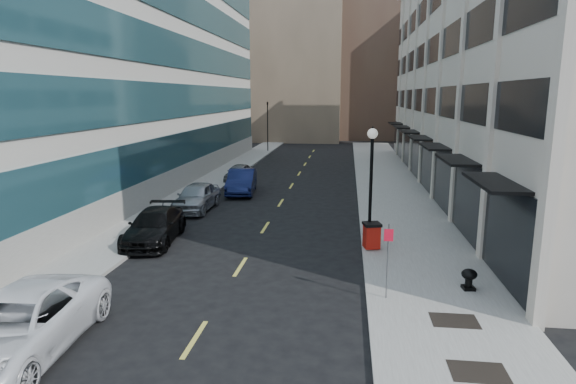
% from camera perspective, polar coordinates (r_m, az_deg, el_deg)
% --- Properties ---
extents(ground, '(160.00, 160.00, 0.00)m').
position_cam_1_polar(ground, '(13.09, -13.87, -20.72)').
color(ground, black).
rests_on(ground, ground).
extents(sidewalk_right, '(5.00, 80.00, 0.15)m').
position_cam_1_polar(sidewalk_right, '(31.22, 12.90, -1.49)').
color(sidewalk_right, gray).
rests_on(sidewalk_right, ground).
extents(sidewalk_left, '(3.00, 80.00, 0.15)m').
position_cam_1_polar(sidewalk_left, '(32.85, -12.17, -0.83)').
color(sidewalk_left, gray).
rests_on(sidewalk_left, ground).
extents(building_right, '(15.30, 46.50, 18.25)m').
position_cam_1_polar(building_right, '(39.45, 26.60, 13.29)').
color(building_right, beige).
rests_on(building_right, ground).
extents(building_left, '(16.14, 46.00, 20.00)m').
position_cam_1_polar(building_left, '(42.52, -22.06, 14.78)').
color(building_left, beige).
rests_on(building_left, ground).
extents(skyline_tan_near, '(14.00, 18.00, 28.00)m').
position_cam_1_polar(skyline_tan_near, '(79.05, 1.10, 16.57)').
color(skyline_tan_near, '#856F57').
rests_on(skyline_tan_near, ground).
extents(skyline_brown, '(12.00, 16.00, 34.00)m').
position_cam_1_polar(skyline_brown, '(83.00, 10.13, 18.24)').
color(skyline_brown, brown).
rests_on(skyline_brown, ground).
extents(skyline_tan_far, '(12.00, 14.00, 22.00)m').
position_cam_1_polar(skyline_tan_far, '(90.25, -4.74, 13.98)').
color(skyline_tan_far, '#856F57').
rests_on(skyline_tan_far, ground).
extents(skyline_stone, '(10.00, 14.00, 20.00)m').
position_cam_1_polar(skyline_stone, '(77.59, 17.76, 13.18)').
color(skyline_stone, beige).
rests_on(skyline_stone, ground).
extents(grate_mid, '(1.40, 1.00, 0.01)m').
position_cam_1_polar(grate_mid, '(13.58, 21.66, -19.22)').
color(grate_mid, black).
rests_on(grate_mid, sidewalk_right).
extents(grate_far, '(1.40, 1.00, 0.01)m').
position_cam_1_polar(grate_far, '(15.98, 19.12, -14.20)').
color(grate_far, black).
rests_on(grate_far, sidewalk_right).
extents(road_centerline, '(0.15, 68.20, 0.01)m').
position_cam_1_polar(road_centerline, '(28.47, -1.70, -2.59)').
color(road_centerline, '#D8CC4C').
rests_on(road_centerline, ground).
extents(traffic_signal, '(0.66, 0.66, 6.98)m').
position_cam_1_polar(traffic_signal, '(59.11, -2.45, 10.26)').
color(traffic_signal, black).
rests_on(traffic_signal, ground).
extents(car_white_van, '(3.24, 6.36, 1.72)m').
position_cam_1_polar(car_white_van, '(15.13, -29.49, -13.64)').
color(car_white_van, white).
rests_on(car_white_van, ground).
extents(car_black_pickup, '(2.67, 5.46, 1.53)m').
position_cam_1_polar(car_black_pickup, '(23.81, -15.53, -3.93)').
color(car_black_pickup, black).
rests_on(car_black_pickup, ground).
extents(car_silver_sedan, '(2.03, 4.93, 1.67)m').
position_cam_1_polar(car_silver_sedan, '(29.72, -10.79, -0.55)').
color(car_silver_sedan, '#9DA1A6').
rests_on(car_silver_sedan, ground).
extents(car_blue_sedan, '(2.41, 5.37, 1.71)m').
position_cam_1_polar(car_blue_sedan, '(34.42, -5.52, 1.25)').
color(car_blue_sedan, '#121945').
rests_on(car_blue_sedan, ground).
extents(car_grey_sedan, '(1.93, 4.14, 1.37)m').
position_cam_1_polar(car_grey_sedan, '(39.51, -5.85, 2.31)').
color(car_grey_sedan, slate).
rests_on(car_grey_sedan, ground).
extents(trash_bin, '(0.89, 0.90, 1.19)m').
position_cam_1_polar(trash_bin, '(21.81, 9.88, -5.01)').
color(trash_bin, '#B7150C').
rests_on(trash_bin, sidewalk_right).
extents(lamppost, '(0.45, 0.45, 5.46)m').
position_cam_1_polar(lamppost, '(21.47, 9.82, 1.77)').
color(lamppost, black).
rests_on(lamppost, sidewalk_right).
extents(sign_post, '(0.30, 0.06, 2.59)m').
position_cam_1_polar(sign_post, '(16.42, 11.76, -6.89)').
color(sign_post, slate).
rests_on(sign_post, sidewalk_right).
extents(urn_planter, '(0.54, 0.54, 0.75)m').
position_cam_1_polar(urn_planter, '(18.33, 20.67, -9.42)').
color(urn_planter, black).
rests_on(urn_planter, sidewalk_right).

